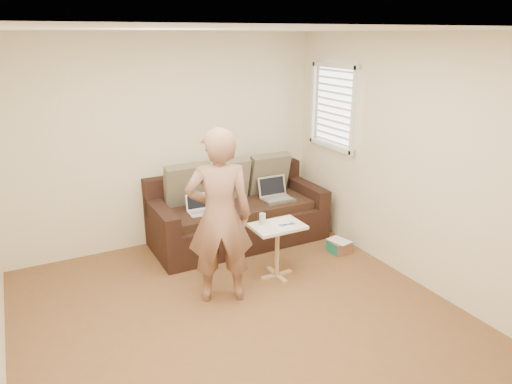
# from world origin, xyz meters

# --- Properties ---
(floor) EXTENTS (4.50, 4.50, 0.00)m
(floor) POSITION_xyz_m (0.00, 0.00, 0.00)
(floor) COLOR brown
(floor) RESTS_ON ground
(ceiling) EXTENTS (4.50, 4.50, 0.00)m
(ceiling) POSITION_xyz_m (0.00, 0.00, 2.60)
(ceiling) COLOR white
(ceiling) RESTS_ON wall_back
(wall_back) EXTENTS (4.00, 0.00, 4.00)m
(wall_back) POSITION_xyz_m (0.00, 2.25, 1.30)
(wall_back) COLOR beige
(wall_back) RESTS_ON ground
(wall_front) EXTENTS (4.00, 0.00, 4.00)m
(wall_front) POSITION_xyz_m (0.00, -2.25, 1.30)
(wall_front) COLOR beige
(wall_front) RESTS_ON ground
(wall_right) EXTENTS (0.00, 4.50, 4.50)m
(wall_right) POSITION_xyz_m (2.00, 0.00, 1.30)
(wall_right) COLOR beige
(wall_right) RESTS_ON ground
(window_blinds) EXTENTS (0.12, 0.88, 1.08)m
(window_blinds) POSITION_xyz_m (1.95, 1.50, 1.70)
(window_blinds) COLOR white
(window_blinds) RESTS_ON wall_right
(sofa) EXTENTS (2.20, 0.95, 0.85)m
(sofa) POSITION_xyz_m (0.74, 1.77, 0.42)
(sofa) COLOR black
(sofa) RESTS_ON ground
(pillow_left) EXTENTS (0.55, 0.29, 0.57)m
(pillow_left) POSITION_xyz_m (0.14, 2.01, 0.79)
(pillow_left) COLOR brown
(pillow_left) RESTS_ON sofa
(pillow_mid) EXTENTS (0.55, 0.27, 0.57)m
(pillow_mid) POSITION_xyz_m (0.69, 1.98, 0.79)
(pillow_mid) COLOR brown
(pillow_mid) RESTS_ON sofa
(pillow_right) EXTENTS (0.55, 0.28, 0.57)m
(pillow_right) POSITION_xyz_m (1.29, 1.98, 0.79)
(pillow_right) COLOR brown
(pillow_right) RESTS_ON sofa
(laptop_silver) EXTENTS (0.40, 0.29, 0.27)m
(laptop_silver) POSITION_xyz_m (1.26, 1.66, 0.52)
(laptop_silver) COLOR #B7BABC
(laptop_silver) RESTS_ON sofa
(laptop_white) EXTENTS (0.30, 0.23, 0.22)m
(laptop_white) POSITION_xyz_m (0.20, 1.68, 0.52)
(laptop_white) COLOR white
(laptop_white) RESTS_ON sofa
(person) EXTENTS (0.76, 0.64, 1.78)m
(person) POSITION_xyz_m (-0.01, 0.61, 0.89)
(person) COLOR brown
(person) RESTS_ON ground
(side_table) EXTENTS (0.56, 0.39, 0.62)m
(side_table) POSITION_xyz_m (0.72, 0.74, 0.31)
(side_table) COLOR silver
(side_table) RESTS_ON ground
(drinking_glass) EXTENTS (0.07, 0.07, 0.12)m
(drinking_glass) POSITION_xyz_m (0.59, 0.84, 0.68)
(drinking_glass) COLOR silver
(drinking_glass) RESTS_ON side_table
(scissors) EXTENTS (0.20, 0.16, 0.02)m
(scissors) POSITION_xyz_m (0.80, 0.69, 0.62)
(scissors) COLOR silver
(scissors) RESTS_ON side_table
(paper_on_table) EXTENTS (0.25, 0.33, 0.00)m
(paper_on_table) POSITION_xyz_m (0.77, 0.75, 0.62)
(paper_on_table) COLOR white
(paper_on_table) RESTS_ON side_table
(striped_box) EXTENTS (0.25, 0.25, 0.16)m
(striped_box) POSITION_xyz_m (1.71, 0.91, 0.08)
(striped_box) COLOR red
(striped_box) RESTS_ON ground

